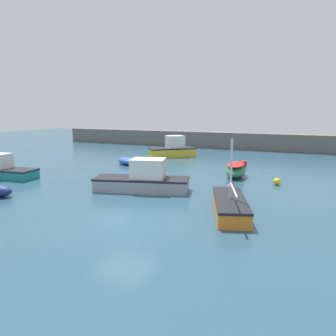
{
  "coord_description": "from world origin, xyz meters",
  "views": [
    {
      "loc": [
        7.89,
        -12.2,
        4.89
      ],
      "look_at": [
        -1.57,
        7.99,
        0.99
      ],
      "focal_mm": 35.0,
      "sensor_mm": 36.0,
      "label": 1
    }
  ],
  "objects_px": {
    "open_tender_yellow": "(129,161)",
    "motorboat_grey_hull": "(1,169)",
    "mooring_buoy_pink": "(231,187)",
    "cabin_cruiser_white": "(144,179)",
    "motorboat_with_cabin": "(173,149)",
    "mooring_buoy_yellow": "(277,182)",
    "rowboat_with_red_cover": "(236,170)",
    "sailboat_twin_hulled": "(230,205)",
    "mooring_buoy_red": "(244,163)"
  },
  "relations": [
    {
      "from": "open_tender_yellow",
      "to": "motorboat_grey_hull",
      "type": "relative_size",
      "value": 0.58
    },
    {
      "from": "mooring_buoy_pink",
      "to": "cabin_cruiser_white",
      "type": "bearing_deg",
      "value": -155.62
    },
    {
      "from": "motorboat_with_cabin",
      "to": "open_tender_yellow",
      "type": "bearing_deg",
      "value": 35.73
    },
    {
      "from": "motorboat_grey_hull",
      "to": "mooring_buoy_yellow",
      "type": "distance_m",
      "value": 19.81
    },
    {
      "from": "cabin_cruiser_white",
      "to": "mooring_buoy_yellow",
      "type": "height_order",
      "value": "cabin_cruiser_white"
    },
    {
      "from": "rowboat_with_red_cover",
      "to": "open_tender_yellow",
      "type": "relative_size",
      "value": 1.05
    },
    {
      "from": "sailboat_twin_hulled",
      "to": "mooring_buoy_pink",
      "type": "bearing_deg",
      "value": -5.95
    },
    {
      "from": "sailboat_twin_hulled",
      "to": "mooring_buoy_pink",
      "type": "height_order",
      "value": "sailboat_twin_hulled"
    },
    {
      "from": "mooring_buoy_red",
      "to": "motorboat_grey_hull",
      "type": "bearing_deg",
      "value": -140.44
    },
    {
      "from": "cabin_cruiser_white",
      "to": "mooring_buoy_red",
      "type": "xyz_separation_m",
      "value": [
        3.66,
        11.59,
        -0.42
      ]
    },
    {
      "from": "rowboat_with_red_cover",
      "to": "motorboat_with_cabin",
      "type": "bearing_deg",
      "value": 39.06
    },
    {
      "from": "rowboat_with_red_cover",
      "to": "motorboat_grey_hull",
      "type": "distance_m",
      "value": 17.46
    },
    {
      "from": "rowboat_with_red_cover",
      "to": "open_tender_yellow",
      "type": "height_order",
      "value": "rowboat_with_red_cover"
    },
    {
      "from": "open_tender_yellow",
      "to": "motorboat_with_cabin",
      "type": "distance_m",
      "value": 6.84
    },
    {
      "from": "motorboat_grey_hull",
      "to": "mooring_buoy_yellow",
      "type": "xyz_separation_m",
      "value": [
        18.84,
        6.13,
        -0.38
      ]
    },
    {
      "from": "open_tender_yellow",
      "to": "mooring_buoy_red",
      "type": "relative_size",
      "value": 5.45
    },
    {
      "from": "motorboat_grey_hull",
      "to": "mooring_buoy_pink",
      "type": "distance_m",
      "value": 16.76
    },
    {
      "from": "motorboat_grey_hull",
      "to": "mooring_buoy_pink",
      "type": "xyz_separation_m",
      "value": [
        16.45,
        3.2,
        -0.4
      ]
    },
    {
      "from": "motorboat_with_cabin",
      "to": "mooring_buoy_pink",
      "type": "xyz_separation_m",
      "value": [
        9.62,
        -12.64,
        -0.57
      ]
    },
    {
      "from": "cabin_cruiser_white",
      "to": "open_tender_yellow",
      "type": "bearing_deg",
      "value": -69.44
    },
    {
      "from": "open_tender_yellow",
      "to": "mooring_buoy_yellow",
      "type": "xyz_separation_m",
      "value": [
        13.48,
        -3.04,
        -0.09
      ]
    },
    {
      "from": "mooring_buoy_red",
      "to": "rowboat_with_red_cover",
      "type": "bearing_deg",
      "value": -84.65
    },
    {
      "from": "motorboat_grey_hull",
      "to": "sailboat_twin_hulled",
      "type": "relative_size",
      "value": 1.09
    },
    {
      "from": "cabin_cruiser_white",
      "to": "motorboat_grey_hull",
      "type": "bearing_deg",
      "value": -11.72
    },
    {
      "from": "open_tender_yellow",
      "to": "mooring_buoy_red",
      "type": "bearing_deg",
      "value": -136.14
    },
    {
      "from": "cabin_cruiser_white",
      "to": "mooring_buoy_red",
      "type": "bearing_deg",
      "value": -124.08
    },
    {
      "from": "mooring_buoy_pink",
      "to": "mooring_buoy_yellow",
      "type": "xyz_separation_m",
      "value": [
        2.39,
        2.93,
        0.01
      ]
    },
    {
      "from": "motorboat_grey_hull",
      "to": "rowboat_with_red_cover",
      "type": "bearing_deg",
      "value": 18.22
    },
    {
      "from": "motorboat_with_cabin",
      "to": "sailboat_twin_hulled",
      "type": "xyz_separation_m",
      "value": [
        10.71,
        -17.02,
        -0.41
      ]
    },
    {
      "from": "motorboat_grey_hull",
      "to": "mooring_buoy_pink",
      "type": "relative_size",
      "value": 12.23
    },
    {
      "from": "mooring_buoy_pink",
      "to": "mooring_buoy_red",
      "type": "bearing_deg",
      "value": 97.49
    },
    {
      "from": "sailboat_twin_hulled",
      "to": "mooring_buoy_red",
      "type": "distance_m",
      "value": 13.95
    },
    {
      "from": "motorboat_grey_hull",
      "to": "motorboat_with_cabin",
      "type": "xyz_separation_m",
      "value": [
        6.82,
        15.83,
        0.18
      ]
    },
    {
      "from": "mooring_buoy_yellow",
      "to": "mooring_buoy_red",
      "type": "bearing_deg",
      "value": 119.36
    },
    {
      "from": "rowboat_with_red_cover",
      "to": "mooring_buoy_pink",
      "type": "xyz_separation_m",
      "value": [
        0.78,
        -4.5,
        -0.31
      ]
    },
    {
      "from": "motorboat_grey_hull",
      "to": "cabin_cruiser_white",
      "type": "xyz_separation_m",
      "value": [
        11.56,
        0.98,
        0.09
      ]
    },
    {
      "from": "open_tender_yellow",
      "to": "motorboat_with_cabin",
      "type": "height_order",
      "value": "motorboat_with_cabin"
    },
    {
      "from": "motorboat_with_cabin",
      "to": "cabin_cruiser_white",
      "type": "bearing_deg",
      "value": 65.77
    },
    {
      "from": "rowboat_with_red_cover",
      "to": "sailboat_twin_hulled",
      "type": "relative_size",
      "value": 0.67
    },
    {
      "from": "mooring_buoy_red",
      "to": "mooring_buoy_pink",
      "type": "distance_m",
      "value": 9.45
    },
    {
      "from": "cabin_cruiser_white",
      "to": "mooring_buoy_pink",
      "type": "height_order",
      "value": "cabin_cruiser_white"
    },
    {
      "from": "motorboat_with_cabin",
      "to": "mooring_buoy_yellow",
      "type": "relative_size",
      "value": 10.64
    },
    {
      "from": "rowboat_with_red_cover",
      "to": "motorboat_grey_hull",
      "type": "bearing_deg",
      "value": 107.83
    },
    {
      "from": "motorboat_with_cabin",
      "to": "mooring_buoy_red",
      "type": "xyz_separation_m",
      "value": [
        8.39,
        -3.27,
        -0.51
      ]
    },
    {
      "from": "motorboat_with_cabin",
      "to": "sailboat_twin_hulled",
      "type": "relative_size",
      "value": 1.01
    },
    {
      "from": "mooring_buoy_yellow",
      "to": "cabin_cruiser_white",
      "type": "bearing_deg",
      "value": -144.73
    },
    {
      "from": "mooring_buoy_yellow",
      "to": "open_tender_yellow",
      "type": "bearing_deg",
      "value": 167.3
    },
    {
      "from": "rowboat_with_red_cover",
      "to": "motorboat_grey_hull",
      "type": "height_order",
      "value": "motorboat_grey_hull"
    },
    {
      "from": "mooring_buoy_red",
      "to": "mooring_buoy_pink",
      "type": "xyz_separation_m",
      "value": [
        1.23,
        -9.37,
        -0.07
      ]
    },
    {
      "from": "motorboat_with_cabin",
      "to": "mooring_buoy_red",
      "type": "bearing_deg",
      "value": 116.83
    }
  ]
}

